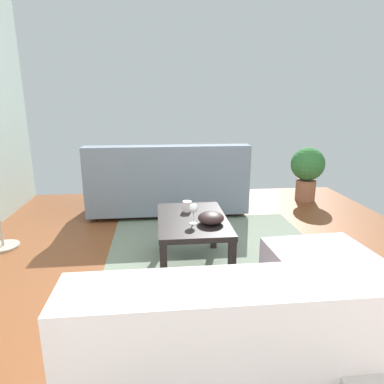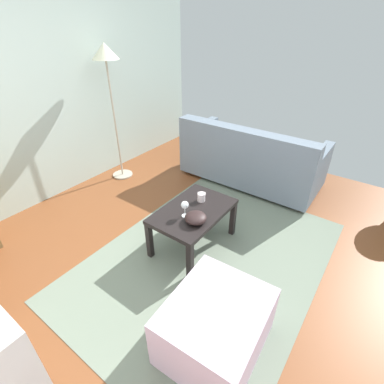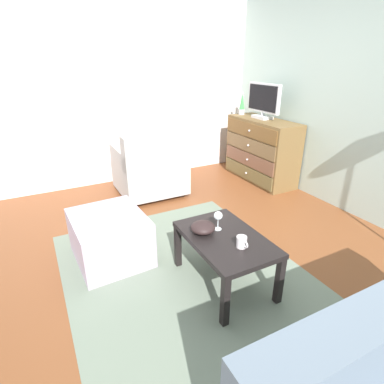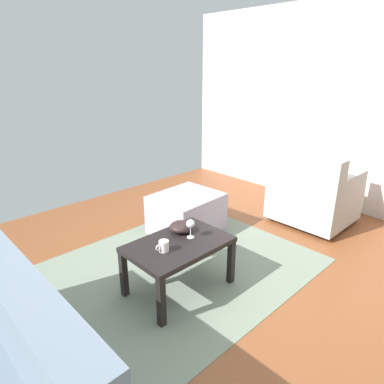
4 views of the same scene
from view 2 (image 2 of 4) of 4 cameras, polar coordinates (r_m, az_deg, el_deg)
name	(u,v)px [view 2 (image 2 of 4)]	position (r m, az deg, el deg)	size (l,w,h in m)	color
ground_plane	(180,264)	(2.78, -2.49, -14.24)	(5.38, 4.68, 0.05)	brown
wall_accent_rear	(25,96)	(3.71, -30.67, 16.43)	(5.38, 0.12, 2.50)	#A7BCB2
area_rug	(209,258)	(2.80, 3.42, -13.16)	(2.60, 1.90, 0.01)	slate
coffee_table	(193,215)	(2.70, 0.27, -4.61)	(0.81, 0.53, 0.43)	black
wine_glass	(185,205)	(2.52, -1.47, -2.73)	(0.07, 0.07, 0.16)	silver
mug	(202,197)	(2.77, 1.94, -1.00)	(0.11, 0.08, 0.08)	silver
bowl_decorative	(196,218)	(2.49, 0.74, -5.22)	(0.19, 0.19, 0.09)	black
couch_large	(250,159)	(3.93, 11.60, 6.51)	(0.85, 1.83, 0.83)	#332319
ottoman	(216,327)	(2.10, 4.79, -25.47)	(0.70, 0.60, 0.43)	#B19CB2
standing_lamp	(107,66)	(3.81, -16.86, 23.26)	(0.32, 0.32, 1.73)	#A59E8C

